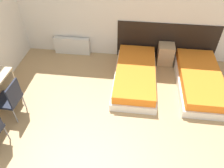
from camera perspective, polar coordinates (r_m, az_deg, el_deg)
name	(u,v)px	position (r m, az deg, el deg)	size (l,w,h in m)	color
wall_back	(122,6)	(5.46, 2.53, 19.67)	(6.16, 0.05, 2.70)	silver
headboard_panel	(166,42)	(5.85, 14.03, 10.69)	(2.52, 0.03, 1.00)	black
bed_near_window	(135,75)	(5.11, 6.10, 2.34)	(0.96, 2.03, 0.37)	silver
bed_near_door	(200,80)	(5.33, 21.90, 0.98)	(0.96, 2.03, 0.37)	silver
nightstand	(165,54)	(5.78, 13.79, 7.57)	(0.39, 0.38, 0.53)	tan
radiator	(72,46)	(6.10, -10.38, 9.77)	(0.96, 0.12, 0.47)	silver
chair_near_laptop	(10,98)	(4.56, -25.17, -3.40)	(0.45, 0.45, 0.83)	black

